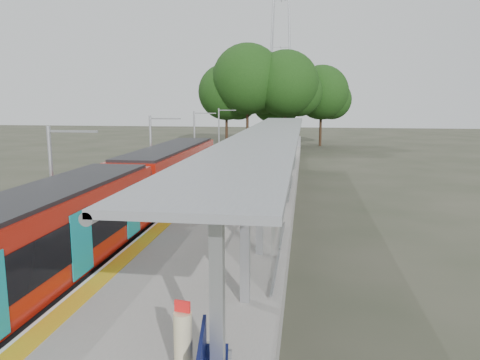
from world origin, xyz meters
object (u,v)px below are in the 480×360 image
at_px(bench_mid, 279,175).
at_px(info_pillar_near, 183,345).
at_px(litter_bin, 266,192).
at_px(bench_far, 278,166).
at_px(info_pillar_far, 277,165).
at_px(train, 126,196).

relative_size(bench_mid, info_pillar_near, 0.90).
xyz_separation_m(info_pillar_near, litter_bin, (0.23, 16.54, -0.24)).
bearing_deg(bench_far, info_pillar_far, -92.41).
relative_size(info_pillar_far, litter_bin, 1.89).
xyz_separation_m(bench_mid, info_pillar_near, (-0.61, -22.12, 0.20)).
distance_m(train, info_pillar_near, 13.08).
xyz_separation_m(train, info_pillar_near, (5.76, -11.74, -0.35)).
distance_m(bench_far, info_pillar_near, 26.45).
relative_size(train, bench_mid, 19.10).
height_order(info_pillar_far, litter_bin, info_pillar_far).
bearing_deg(litter_bin, bench_far, 89.75).
height_order(bench_mid, info_pillar_near, info_pillar_near).
bearing_deg(litter_bin, info_pillar_far, 89.62).
distance_m(info_pillar_near, info_pillar_far, 25.23).
xyz_separation_m(info_pillar_near, info_pillar_far, (0.28, 25.23, 0.06)).
distance_m(bench_mid, info_pillar_far, 3.14).
height_order(bench_mid, litter_bin, bench_mid).
height_order(train, info_pillar_far, train).
bearing_deg(bench_far, info_pillar_near, -93.70).
relative_size(train, bench_far, 18.35).
relative_size(train, litter_bin, 29.79).
bearing_deg(info_pillar_far, train, -96.75).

